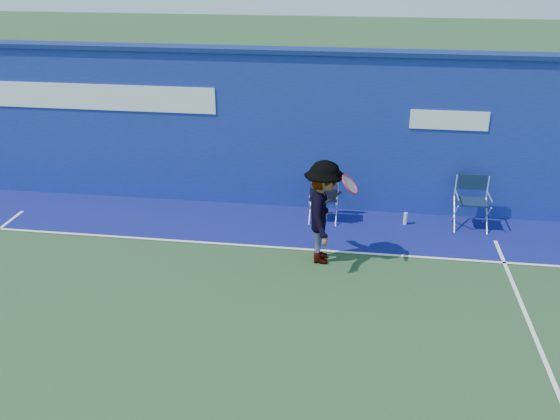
# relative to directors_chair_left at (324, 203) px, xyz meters

# --- Properties ---
(ground) EXTENTS (80.00, 80.00, 0.00)m
(ground) POSITION_rel_directors_chair_left_xyz_m (-1.40, -4.44, -0.36)
(ground) COLOR #274625
(ground) RESTS_ON ground
(stadium_wall) EXTENTS (24.00, 0.50, 3.08)m
(stadium_wall) POSITION_rel_directors_chair_left_xyz_m (-1.41, 0.76, 1.19)
(stadium_wall) COLOR navy
(stadium_wall) RESTS_ON ground
(out_of_bounds_strip) EXTENTS (24.00, 1.80, 0.01)m
(out_of_bounds_strip) POSITION_rel_directors_chair_left_xyz_m (-1.40, -0.34, -0.35)
(out_of_bounds_strip) COLOR navy
(out_of_bounds_strip) RESTS_ON ground
(court_lines) EXTENTS (24.00, 12.00, 0.01)m
(court_lines) POSITION_rel_directors_chair_left_xyz_m (-1.40, -3.84, -0.35)
(court_lines) COLOR white
(court_lines) RESTS_ON out_of_bounds_strip
(directors_chair_left) EXTENTS (0.50, 0.46, 0.84)m
(directors_chair_left) POSITION_rel_directors_chair_left_xyz_m (0.00, 0.00, 0.00)
(directors_chair_left) COLOR silver
(directors_chair_left) RESTS_ON ground
(directors_chair_right) EXTENTS (0.58, 0.52, 0.96)m
(directors_chair_right) POSITION_rel_directors_chair_left_xyz_m (2.71, 0.09, -0.06)
(directors_chair_right) COLOR silver
(directors_chair_right) RESTS_ON ground
(water_bottle) EXTENTS (0.07, 0.07, 0.24)m
(water_bottle) POSITION_rel_directors_chair_left_xyz_m (1.54, 0.04, -0.24)
(water_bottle) COLOR silver
(water_bottle) RESTS_ON ground
(tennis_player) EXTENTS (0.91, 1.16, 1.73)m
(tennis_player) POSITION_rel_directors_chair_left_xyz_m (0.10, -1.55, 0.51)
(tennis_player) COLOR #EA4738
(tennis_player) RESTS_ON ground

